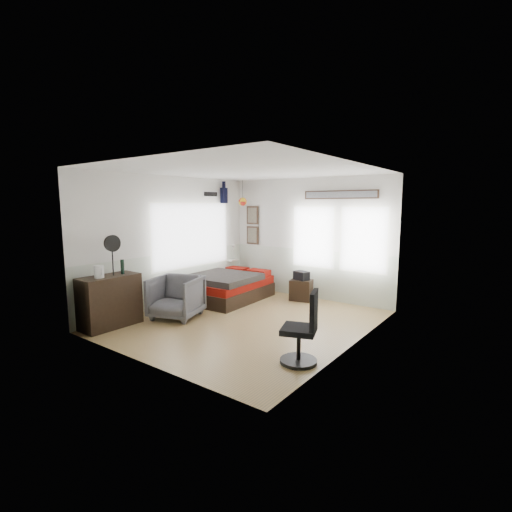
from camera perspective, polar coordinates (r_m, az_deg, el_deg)
The scene contains 12 objects.
ground_plane at distance 6.88m, azimuth -1.33°, elevation -10.02°, with size 4.00×4.50×0.01m, color olive.
room_shell at distance 6.75m, azimuth -0.92°, elevation 3.66°, with size 4.02×4.52×2.71m.
wall_decor at distance 8.77m, azimuth 0.79°, elevation 7.84°, with size 3.55×1.32×1.44m.
bed at distance 8.33m, azimuth -4.26°, elevation -4.74°, with size 1.43×1.92×0.59m.
dresser at distance 6.95m, azimuth -21.55°, elevation -6.49°, with size 0.48×1.00×0.90m, color black.
armchair at distance 7.13m, azimuth -12.18°, elevation -6.21°, with size 0.84×0.87×0.79m, color #58585B.
nightstand at distance 8.32m, azimuth 6.96°, elevation -5.21°, with size 0.46×0.37×0.46m, color black.
task_chair at distance 5.07m, azimuth 7.25°, elevation -11.83°, with size 0.57×0.57×1.00m.
kettle at distance 6.70m, azimuth -23.01°, elevation -2.24°, with size 0.18×0.16×0.21m.
bottle at distance 6.94m, azimuth -19.87°, elevation -1.56°, with size 0.06×0.06×0.25m, color black.
stand_fan at distance 6.77m, azimuth -21.26°, elevation 1.72°, with size 0.08×0.29×0.70m.
black_bag at distance 8.25m, azimuth 7.00°, elevation -3.01°, with size 0.33×0.21×0.19m, color black.
Camera 1 is at (4.02, -5.16, 2.12)m, focal length 26.00 mm.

